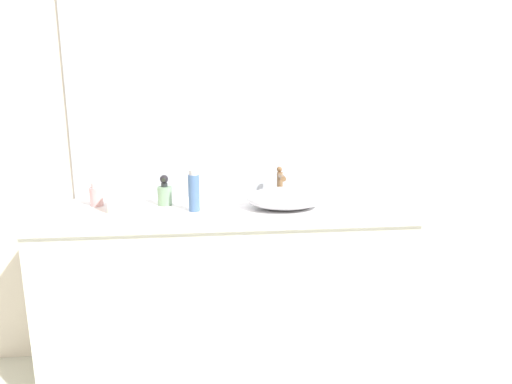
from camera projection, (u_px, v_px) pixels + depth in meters
The scene contains 9 objects.
bathroom_wall_rear at pixel (245, 120), 2.35m from camera, with size 6.00×0.06×2.60m, color silver.
vanity_counter at pixel (228, 295), 2.22m from camera, with size 1.76×0.54×0.90m.
wall_mirror_panel at pixel (223, 97), 2.27m from camera, with size 1.55×0.01×1.03m, color #B2BCC6.
sink_basin at pixel (285, 198), 2.12m from camera, with size 0.38×0.28×0.10m, color silver.
faucet at pixel (280, 181), 2.26m from camera, with size 0.03×0.14×0.17m.
soap_dispenser at pixel (165, 193), 2.17m from camera, with size 0.07×0.07×0.15m.
lotion_bottle at pixel (194, 192), 2.05m from camera, with size 0.05×0.05×0.19m.
perfume_bottle at pixel (96, 195), 2.16m from camera, with size 0.06×0.06×0.12m.
tissue_box at pixel (125, 196), 2.08m from camera, with size 0.14×0.14×0.16m.
Camera 1 is at (-0.19, -1.64, 1.45)m, focal length 31.21 mm.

